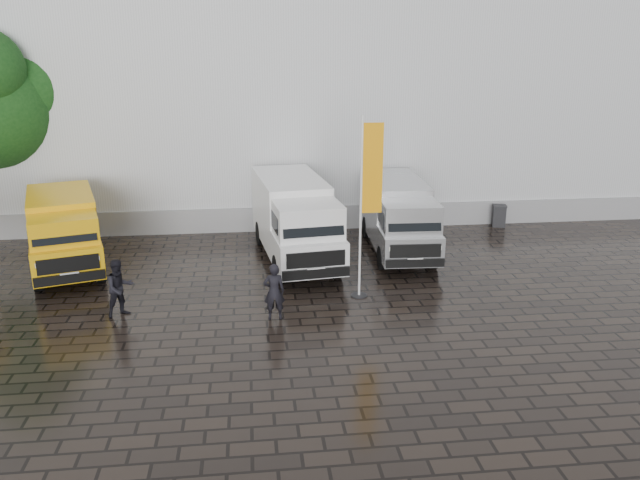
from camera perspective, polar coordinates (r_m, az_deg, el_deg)
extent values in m
plane|color=black|center=(18.89, 0.74, -5.88)|extent=(120.00, 120.00, 0.00)
cube|color=silver|center=(33.49, 0.74, 14.96)|extent=(44.00, 16.00, 12.00)
cube|color=gray|center=(26.43, 2.89, 2.15)|extent=(44.00, 0.15, 1.00)
cylinder|color=black|center=(19.51, 3.58, -5.06)|extent=(0.50, 0.50, 0.04)
cylinder|color=white|center=(18.63, 3.74, 2.81)|extent=(0.07, 0.07, 5.57)
cube|color=#FE9F0D|center=(18.42, 4.84, 6.52)|extent=(0.60, 0.03, 2.67)
cylinder|color=black|center=(28.04, -26.99, 4.59)|extent=(0.60, 0.60, 4.28)
cube|color=black|center=(27.78, 16.05, 2.16)|extent=(0.69, 0.69, 0.93)
imported|color=black|center=(17.67, -4.22, -4.72)|extent=(0.61, 0.40, 1.66)
imported|color=black|center=(18.72, -17.84, -4.19)|extent=(1.04, 0.99, 1.69)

